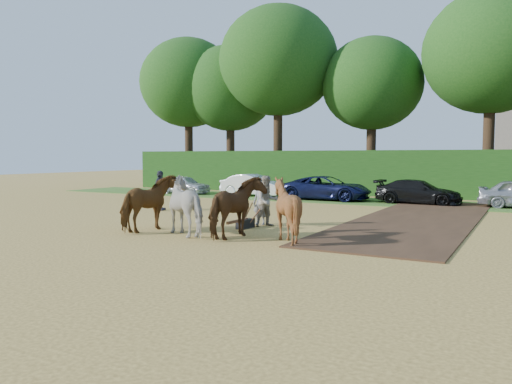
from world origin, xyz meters
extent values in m
plane|color=gold|center=(0.00, 0.00, 0.00)|extent=(120.00, 120.00, 0.00)
cube|color=#472D1C|center=(1.50, 7.00, 0.03)|extent=(4.50, 17.00, 0.05)
cube|color=#38601E|center=(0.00, 14.00, 0.01)|extent=(50.00, 5.00, 0.03)
cube|color=#14380F|center=(0.00, 18.50, 1.50)|extent=(46.00, 1.60, 3.00)
imported|color=tan|center=(-3.09, 2.22, 0.95)|extent=(1.14, 1.17, 1.90)
imported|color=#282935|center=(-10.16, 4.54, 0.96)|extent=(0.77, 1.21, 1.93)
imported|color=brown|center=(-6.10, -0.85, 0.99)|extent=(1.08, 2.34, 1.97)
imported|color=#BCB8A9|center=(-4.41, -0.72, 0.99)|extent=(1.97, 1.69, 1.97)
imported|color=#53321A|center=(-2.72, -0.60, 0.99)|extent=(1.08, 2.34, 1.97)
imported|color=brown|center=(-1.02, -0.47, 0.99)|extent=(1.61, 1.81, 1.98)
cube|color=black|center=(-3.55, 1.38, 0.16)|extent=(0.34, 0.85, 0.33)
cube|color=brown|center=(-3.55, 0.82, 0.33)|extent=(0.10, 1.32, 0.09)
cylinder|color=brown|center=(-3.75, 1.90, 0.52)|extent=(0.18, 0.96, 0.69)
cylinder|color=brown|center=(-3.34, 1.90, 0.52)|extent=(0.20, 0.95, 0.69)
imported|color=gray|center=(-3.54, 2.51, 0.82)|extent=(0.60, 0.40, 1.65)
imported|color=silver|center=(-15.47, 13.48, 0.64)|extent=(3.83, 1.65, 1.29)
imported|color=white|center=(-10.27, 14.00, 0.72)|extent=(4.40, 1.61, 1.44)
imported|color=#14183F|center=(-5.07, 13.65, 0.72)|extent=(5.19, 2.43, 1.44)
imported|color=black|center=(0.13, 13.85, 0.67)|extent=(4.66, 2.05, 1.33)
cylinder|color=#382616|center=(-21.00, 21.50, 2.93)|extent=(0.70, 0.70, 5.85)
ellipsoid|color=#163F11|center=(-21.00, 21.50, 9.00)|extent=(8.40, 8.40, 7.73)
cylinder|color=#382616|center=(-17.00, 22.00, 2.70)|extent=(0.70, 0.70, 5.40)
ellipsoid|color=#163F11|center=(-17.00, 22.00, 8.32)|extent=(7.80, 7.80, 7.18)
cylinder|color=#382616|center=(-12.00, 21.00, 3.26)|extent=(0.70, 0.70, 6.53)
ellipsoid|color=#163F11|center=(-12.00, 21.00, 9.97)|extent=(9.20, 9.20, 8.46)
cylinder|color=#382616|center=(-5.00, 22.50, 2.59)|extent=(0.70, 0.70, 5.17)
ellipsoid|color=#163F11|center=(-5.00, 22.50, 7.95)|extent=(7.40, 7.40, 6.81)
cylinder|color=#382616|center=(3.00, 21.50, 3.04)|extent=(0.70, 0.70, 6.08)
ellipsoid|color=#163F11|center=(3.00, 21.50, 9.30)|extent=(8.60, 8.60, 7.91)
camera|label=1|loc=(5.52, -14.20, 2.63)|focal=35.00mm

